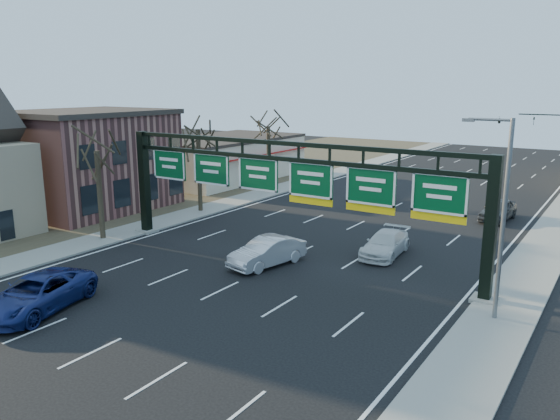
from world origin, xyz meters
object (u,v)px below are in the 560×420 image
Objects in this scene: sign_gantry at (286,185)px; car_blue_suv at (37,294)px; car_white_wagon at (385,244)px; car_silver_sedan at (267,252)px.

sign_gantry reaches higher than car_blue_suv.
sign_gantry reaches higher than car_white_wagon.
car_blue_suv reaches higher than car_silver_sedan.
car_blue_suv is at bearing -102.69° from car_silver_sedan.
car_blue_suv is 12.48m from car_silver_sedan.
car_blue_suv reaches higher than car_white_wagon.
car_white_wagon is (4.56, 4.29, -3.90)m from sign_gantry.
sign_gantry reaches higher than car_silver_sedan.
car_white_wagon is (5.00, 5.63, -0.09)m from car_silver_sedan.
car_silver_sedan is at bearing 50.21° from car_blue_suv.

